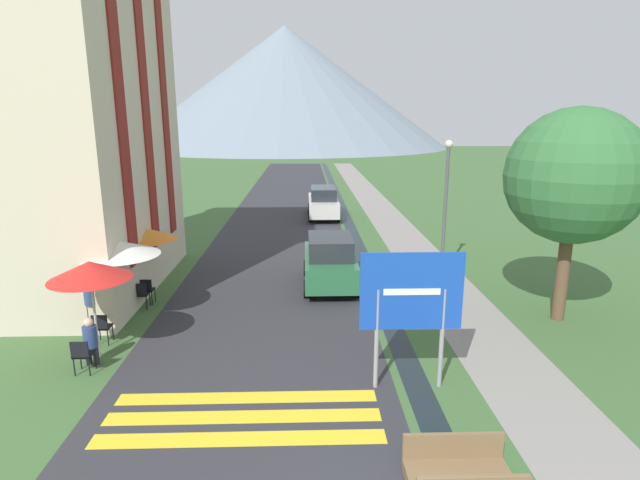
# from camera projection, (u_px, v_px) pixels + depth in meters

# --- Properties ---
(ground_plane) EXTENTS (160.00, 160.00, 0.00)m
(ground_plane) POSITION_uv_depth(u_px,v_px,m) (330.00, 233.00, 25.56)
(ground_plane) COLOR #3D6033
(road) EXTENTS (6.40, 60.00, 0.01)m
(road) POSITION_uv_depth(u_px,v_px,m) (287.00, 202.00, 35.19)
(road) COLOR #2D2D33
(road) RESTS_ON ground_plane
(footpath) EXTENTS (2.20, 60.00, 0.01)m
(footpath) POSITION_uv_depth(u_px,v_px,m) (373.00, 201.00, 35.37)
(footpath) COLOR gray
(footpath) RESTS_ON ground_plane
(drainage_channel) EXTENTS (0.60, 60.00, 0.00)m
(drainage_channel) POSITION_uv_depth(u_px,v_px,m) (340.00, 201.00, 35.30)
(drainage_channel) COLOR black
(drainage_channel) RESTS_ON ground_plane
(crosswalk_marking) EXTENTS (5.44, 1.84, 0.01)m
(crosswalk_marking) POSITION_uv_depth(u_px,v_px,m) (244.00, 417.00, 9.86)
(crosswalk_marking) COLOR yellow
(crosswalk_marking) RESTS_ON ground_plane
(mountain_distant) EXTENTS (64.22, 64.22, 23.28)m
(mountain_distant) POSITION_uv_depth(u_px,v_px,m) (285.00, 87.00, 99.72)
(mountain_distant) COLOR slate
(mountain_distant) RESTS_ON ground_plane
(hotel_building) EXTENTS (6.45, 8.81, 11.60)m
(hotel_building) POSITION_uv_depth(u_px,v_px,m) (51.00, 102.00, 16.03)
(hotel_building) COLOR beige
(hotel_building) RESTS_ON ground_plane
(road_sign) EXTENTS (2.19, 0.11, 3.07)m
(road_sign) POSITION_uv_depth(u_px,v_px,m) (411.00, 301.00, 10.51)
(road_sign) COLOR gray
(road_sign) RESTS_ON ground_plane
(footbridge) EXTENTS (1.70, 1.10, 0.65)m
(footbridge) POSITION_uv_depth(u_px,v_px,m) (462.00, 477.00, 7.90)
(footbridge) COLOR brown
(footbridge) RESTS_ON ground_plane
(parked_car_near) EXTENTS (1.84, 3.81, 1.82)m
(parked_car_near) POSITION_uv_depth(u_px,v_px,m) (330.00, 261.00, 17.35)
(parked_car_near) COLOR #28663D
(parked_car_near) RESTS_ON ground_plane
(parked_car_far) EXTENTS (1.79, 4.60, 1.82)m
(parked_car_far) POSITION_uv_depth(u_px,v_px,m) (323.00, 202.00, 29.43)
(parked_car_far) COLOR silver
(parked_car_far) RESTS_ON ground_plane
(cafe_chair_far_left) EXTENTS (0.40, 0.40, 0.85)m
(cafe_chair_far_left) POSITION_uv_depth(u_px,v_px,m) (141.00, 293.00, 15.34)
(cafe_chair_far_left) COLOR black
(cafe_chair_far_left) RESTS_ON ground_plane
(cafe_chair_near_right) EXTENTS (0.40, 0.40, 0.85)m
(cafe_chair_near_right) POSITION_uv_depth(u_px,v_px,m) (101.00, 326.00, 12.92)
(cafe_chair_near_right) COLOR black
(cafe_chair_near_right) RESTS_ON ground_plane
(cafe_chair_far_right) EXTENTS (0.40, 0.40, 0.85)m
(cafe_chair_far_right) POSITION_uv_depth(u_px,v_px,m) (147.00, 289.00, 15.72)
(cafe_chair_far_right) COLOR black
(cafe_chair_far_right) RESTS_ON ground_plane
(cafe_chair_nearest) EXTENTS (0.40, 0.40, 0.85)m
(cafe_chair_nearest) POSITION_uv_depth(u_px,v_px,m) (82.00, 354.00, 11.41)
(cafe_chair_nearest) COLOR black
(cafe_chair_nearest) RESTS_ON ground_plane
(cafe_umbrella_front_red) EXTENTS (1.94, 1.94, 2.46)m
(cafe_umbrella_front_red) POSITION_uv_depth(u_px,v_px,m) (90.00, 270.00, 11.85)
(cafe_umbrella_front_red) COLOR #B7B2A8
(cafe_umbrella_front_red) RESTS_ON ground_plane
(cafe_umbrella_middle_white) EXTENTS (2.28, 2.28, 2.43)m
(cafe_umbrella_middle_white) POSITION_uv_depth(u_px,v_px,m) (118.00, 248.00, 13.91)
(cafe_umbrella_middle_white) COLOR #B7B2A8
(cafe_umbrella_middle_white) RESTS_ON ground_plane
(cafe_umbrella_rear_orange) EXTENTS (2.05, 2.05, 2.27)m
(cafe_umbrella_rear_orange) POSITION_uv_depth(u_px,v_px,m) (145.00, 234.00, 16.29)
(cafe_umbrella_rear_orange) COLOR #B7B2A8
(cafe_umbrella_rear_orange) RESTS_ON ground_plane
(person_seated_far) EXTENTS (0.32, 0.32, 1.19)m
(person_seated_far) POSITION_uv_depth(u_px,v_px,m) (90.00, 339.00, 11.83)
(person_seated_far) COLOR #282833
(person_seated_far) RESTS_ON ground_plane
(person_standing_terrace) EXTENTS (0.32, 0.32, 1.73)m
(person_standing_terrace) POSITION_uv_depth(u_px,v_px,m) (91.00, 300.00, 13.38)
(person_standing_terrace) COLOR #282833
(person_standing_terrace) RESTS_ON ground_plane
(streetlamp) EXTENTS (0.28, 0.28, 5.01)m
(streetlamp) POSITION_uv_depth(u_px,v_px,m) (446.00, 197.00, 17.90)
(streetlamp) COLOR #515156
(streetlamp) RESTS_ON ground_plane
(tree_by_path) EXTENTS (3.75, 3.75, 6.08)m
(tree_by_path) POSITION_uv_depth(u_px,v_px,m) (574.00, 177.00, 13.70)
(tree_by_path) COLOR brown
(tree_by_path) RESTS_ON ground_plane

